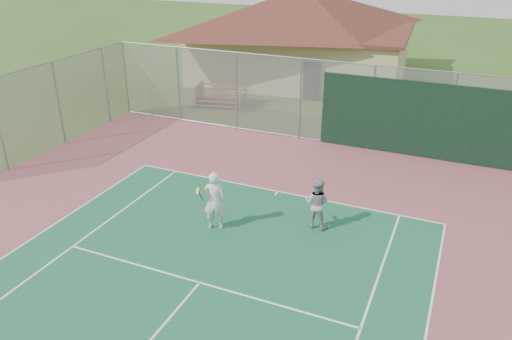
{
  "coord_description": "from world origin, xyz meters",
  "views": [
    {
      "loc": [
        5.4,
        -2.44,
        7.95
      ],
      "look_at": [
        -0.27,
        10.61,
        1.33
      ],
      "focal_mm": 35.0,
      "sensor_mm": 36.0,
      "label": 1
    }
  ],
  "objects_px": {
    "clubhouse": "(301,31)",
    "player_white_front": "(214,201)",
    "player_grey_back": "(317,204)",
    "bleachers": "(220,95)"
  },
  "relations": [
    {
      "from": "player_grey_back",
      "to": "clubhouse",
      "type": "bearing_deg",
      "value": -66.37
    },
    {
      "from": "clubhouse",
      "to": "player_grey_back",
      "type": "height_order",
      "value": "clubhouse"
    },
    {
      "from": "bleachers",
      "to": "clubhouse",
      "type": "bearing_deg",
      "value": 59.82
    },
    {
      "from": "bleachers",
      "to": "player_white_front",
      "type": "xyz_separation_m",
      "value": [
        5.46,
        -10.98,
        0.4
      ]
    },
    {
      "from": "bleachers",
      "to": "player_grey_back",
      "type": "relative_size",
      "value": 1.88
    },
    {
      "from": "bleachers",
      "to": "player_grey_back",
      "type": "distance_m",
      "value": 12.71
    },
    {
      "from": "clubhouse",
      "to": "player_white_front",
      "type": "height_order",
      "value": "clubhouse"
    },
    {
      "from": "player_white_front",
      "to": "player_grey_back",
      "type": "relative_size",
      "value": 1.17
    },
    {
      "from": "player_grey_back",
      "to": "player_white_front",
      "type": "bearing_deg",
      "value": 27.98
    },
    {
      "from": "clubhouse",
      "to": "player_white_front",
      "type": "distance_m",
      "value": 18.11
    }
  ]
}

